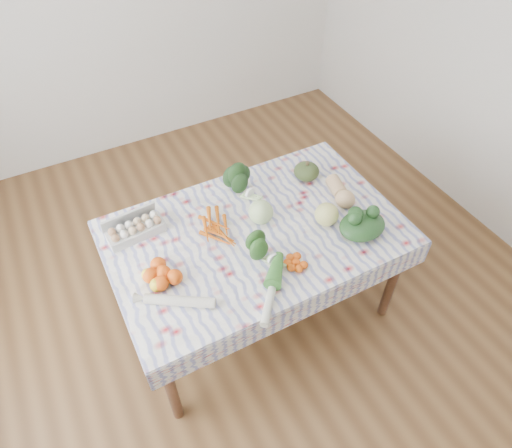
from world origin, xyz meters
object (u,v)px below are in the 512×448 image
kabocha_squash (307,171)px  egg_carton (136,230)px  dining_table (256,241)px  cabbage (261,212)px  butternut_squash (341,191)px  grapefruit (327,214)px

kabocha_squash → egg_carton: bearing=178.9°
dining_table → kabocha_squash: size_ratio=9.89×
kabocha_squash → cabbage: (-0.44, -0.21, 0.02)m
kabocha_squash → butternut_squash: bearing=-73.3°
egg_carton → kabocha_squash: 1.11m
egg_carton → cabbage: 0.71m
kabocha_squash → butternut_squash: butternut_squash is taller
grapefruit → kabocha_squash: bearing=73.5°
egg_carton → grapefruit: (0.99, -0.42, 0.03)m
egg_carton → grapefruit: size_ratio=2.34×
butternut_squash → kabocha_squash: bearing=118.3°
dining_table → butternut_squash: 0.60m
cabbage → grapefruit: 0.38m
dining_table → grapefruit: bearing=-18.8°
dining_table → egg_carton: 0.68m
egg_carton → cabbage: (0.67, -0.23, 0.03)m
butternut_squash → grapefruit: grapefruit is taller
grapefruit → butternut_squash: bearing=35.0°
dining_table → grapefruit: size_ratio=11.63×
butternut_squash → grapefruit: 0.24m
kabocha_squash → cabbage: 0.49m
egg_carton → kabocha_squash: size_ratio=1.99×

